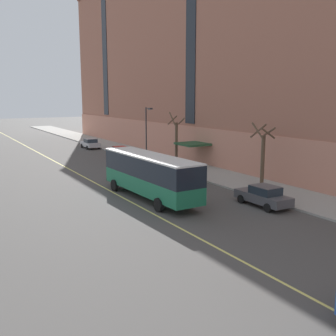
{
  "coord_description": "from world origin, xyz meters",
  "views": [
    {
      "loc": [
        -14.88,
        -26.66,
        7.96
      ],
      "look_at": [
        2.33,
        2.58,
        1.8
      ],
      "focal_mm": 42.0,
      "sensor_mm": 36.0,
      "label": 1
    }
  ],
  "objects": [
    {
      "name": "ground_plane",
      "position": [
        0.0,
        0.0,
        0.0
      ],
      "size": [
        260.0,
        260.0,
        0.0
      ],
      "primitive_type": "plane",
      "color": "#4C4947"
    },
    {
      "name": "parked_car_silver_5",
      "position": [
        5.6,
        32.12,
        0.78
      ],
      "size": [
        2.06,
        4.41,
        1.56
      ],
      "color": "#B7B7BC",
      "rests_on": "ground"
    },
    {
      "name": "parked_car_champagne_3",
      "position": [
        5.59,
        12.15,
        0.78
      ],
      "size": [
        1.94,
        4.45,
        1.56
      ],
      "color": "#BCAD89",
      "rests_on": "ground"
    },
    {
      "name": "street_tree_mid_block",
      "position": [
        9.45,
        -1.62,
        3.03
      ],
      "size": [
        1.77,
        1.83,
        5.63
      ],
      "color": "brown",
      "rests_on": "sidewalk"
    },
    {
      "name": "apartment_facade",
      "position": [
        18.08,
        0.0,
        13.92
      ],
      "size": [
        15.2,
        110.0,
        27.87
      ],
      "color": "#A36651",
      "rests_on": "ground"
    },
    {
      "name": "parked_car_darkgray_0",
      "position": [
        5.42,
        -6.04,
        0.78
      ],
      "size": [
        1.97,
        4.49,
        1.56
      ],
      "color": "#4C4C51",
      "rests_on": "ground"
    },
    {
      "name": "city_bus",
      "position": [
        -0.82,
        0.06,
        2.04
      ],
      "size": [
        3.03,
        11.46,
        3.51
      ],
      "color": "#1E704C",
      "rests_on": "ground"
    },
    {
      "name": "sidewalk",
      "position": [
        9.39,
        3.0,
        0.07
      ],
      "size": [
        5.41,
        160.0,
        0.15
      ],
      "primitive_type": "cube",
      "color": "#9E9B93",
      "rests_on": "ground"
    },
    {
      "name": "lane_centerline",
      "position": [
        -2.52,
        3.0,
        0.0
      ],
      "size": [
        0.16,
        140.0,
        0.01
      ],
      "primitive_type": "cube",
      "color": "#E0D66B",
      "rests_on": "ground"
    },
    {
      "name": "parked_car_champagne_2",
      "position": [
        5.38,
        5.0,
        0.78
      ],
      "size": [
        2.0,
        4.32,
        1.56
      ],
      "color": "#BCAD89",
      "rests_on": "ground"
    },
    {
      "name": "street_lamp",
      "position": [
        7.28,
        16.05,
        4.2
      ],
      "size": [
        0.36,
        1.48,
        6.56
      ],
      "color": "#2D2D30",
      "rests_on": "sidewalk"
    },
    {
      "name": "parked_car_red_1",
      "position": [
        5.57,
        20.44,
        0.78
      ],
      "size": [
        2.07,
        4.57,
        1.56
      ],
      "color": "#B21E19",
      "rests_on": "ground"
    },
    {
      "name": "street_tree_far_uptown",
      "position": [
        9.45,
        12.77,
        3.04
      ],
      "size": [
        1.67,
        1.66,
        6.06
      ],
      "color": "brown",
      "rests_on": "sidewalk"
    }
  ]
}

